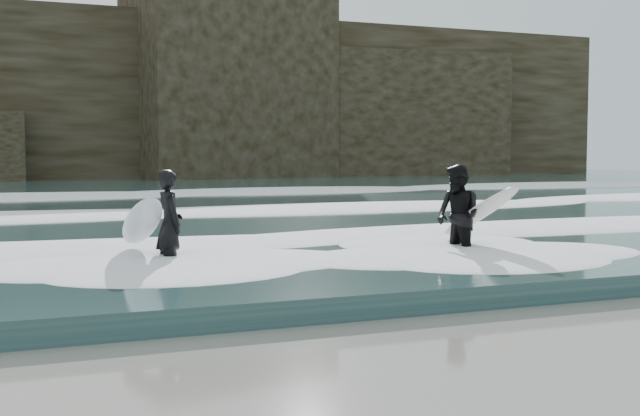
# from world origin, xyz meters

# --- Properties ---
(ground) EXTENTS (120.00, 120.00, 0.00)m
(ground) POSITION_xyz_m (0.00, 0.00, 0.00)
(ground) COLOR olive
(ground) RESTS_ON ground
(sea) EXTENTS (90.00, 52.00, 0.30)m
(sea) POSITION_xyz_m (0.00, 29.00, 0.15)
(sea) COLOR #264343
(sea) RESTS_ON ground
(headland) EXTENTS (70.00, 9.00, 10.00)m
(headland) POSITION_xyz_m (0.00, 46.00, 5.00)
(headland) COLOR black
(headland) RESTS_ON ground
(foam_near) EXTENTS (60.00, 3.20, 0.20)m
(foam_near) POSITION_xyz_m (0.00, 9.00, 0.40)
(foam_near) COLOR white
(foam_near) RESTS_ON sea
(foam_mid) EXTENTS (60.00, 4.00, 0.24)m
(foam_mid) POSITION_xyz_m (0.00, 16.00, 0.42)
(foam_mid) COLOR white
(foam_mid) RESTS_ON sea
(foam_far) EXTENTS (60.00, 4.80, 0.30)m
(foam_far) POSITION_xyz_m (0.00, 25.00, 0.45)
(foam_far) COLOR white
(foam_far) RESTS_ON sea
(surfer_left) EXTENTS (0.90, 1.82, 1.61)m
(surfer_left) POSITION_xyz_m (-2.10, 6.94, 0.81)
(surfer_left) COLOR black
(surfer_left) RESTS_ON ground
(surfer_right) EXTENTS (1.15, 1.88, 1.66)m
(surfer_right) POSITION_xyz_m (2.57, 6.24, 0.84)
(surfer_right) COLOR black
(surfer_right) RESTS_ON ground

